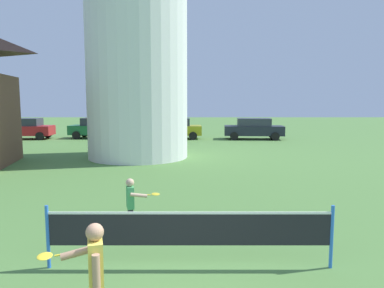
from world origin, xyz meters
name	(u,v)px	position (x,y,z in m)	size (l,w,h in m)	color
tennis_net	(191,229)	(0.25, 2.10, 0.68)	(4.90, 0.06, 1.10)	blue
player_near	(96,273)	(-0.89, 0.27, 0.80)	(0.86, 0.46, 1.42)	#333338
player_far	(133,202)	(-1.03, 3.81, 0.68)	(0.78, 0.39, 1.20)	#333338
parked_car_red	(28,128)	(-12.21, 23.34, 0.81)	(4.01, 2.05, 1.56)	red
parked_car_green	(101,128)	(-6.83, 23.95, 0.81)	(4.47, 2.12, 1.56)	#1E6638
parked_car_mustard	(176,128)	(-1.03, 23.55, 0.81)	(4.06, 1.95, 1.56)	#999919
parked_car_black	(256,128)	(4.91, 23.28, 0.81)	(4.48, 2.15, 1.56)	#1E232D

